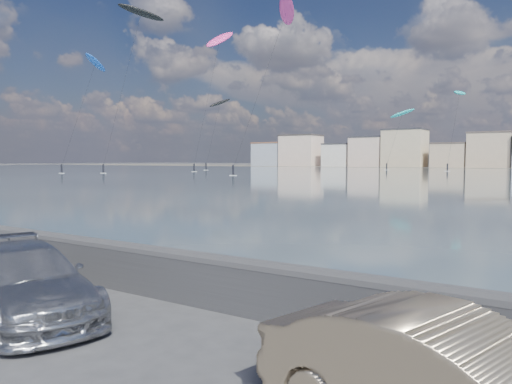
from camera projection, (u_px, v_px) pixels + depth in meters
ground at (65, 341)px, 7.93m from camera, size 700.00×700.00×0.00m
seawall at (180, 273)px, 10.14m from camera, size 400.00×0.36×1.08m
car_silver at (25, 281)px, 9.14m from camera, size 4.85×3.11×1.31m
car_champagne at (449, 384)px, 4.92m from camera, size 4.31×2.36×1.35m
kitesurfer_0 at (141, 14)px, 114.07m from camera, size 8.08×18.02×38.45m
kitesurfer_2 at (95, 65)px, 106.69m from camera, size 6.89×10.41×25.38m
kitesurfer_3 at (460, 94)px, 133.69m from camera, size 2.89×18.54×22.19m
kitesurfer_7 at (220, 104)px, 142.28m from camera, size 3.36×12.61×21.19m
kitesurfer_8 at (286, 12)px, 96.51m from camera, size 7.69×18.36×34.35m
kitesurfer_12 at (219, 41)px, 126.99m from camera, size 4.52×16.56×36.99m
kitesurfer_14 at (402, 114)px, 144.53m from camera, size 7.00×12.91×18.26m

